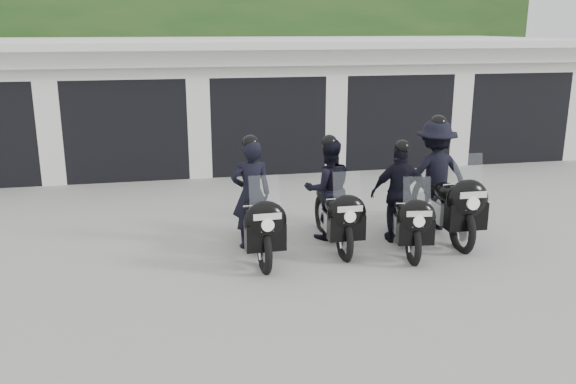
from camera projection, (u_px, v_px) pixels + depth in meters
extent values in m
plane|color=gray|center=(335.00, 262.00, 8.77)|extent=(80.00, 80.00, 0.00)
cube|color=white|center=(249.00, 98.00, 16.43)|extent=(16.00, 6.00, 2.80)
cube|color=white|center=(249.00, 42.00, 15.85)|extent=(16.40, 6.80, 0.16)
cube|color=white|center=(270.00, 57.00, 13.03)|extent=(16.40, 0.12, 0.40)
cube|color=black|center=(269.00, 169.00, 13.92)|extent=(16.00, 0.06, 0.24)
cube|color=white|center=(50.00, 118.00, 12.83)|extent=(0.50, 0.50, 2.80)
cube|color=black|center=(129.00, 123.00, 14.20)|extent=(2.60, 2.60, 2.20)
cube|color=white|center=(122.00, 64.00, 12.84)|extent=(2.60, 0.50, 0.60)
cube|color=white|center=(198.00, 114.00, 13.44)|extent=(0.50, 0.50, 2.80)
cube|color=black|center=(260.00, 119.00, 14.81)|extent=(2.60, 2.60, 2.20)
cube|color=white|center=(267.00, 63.00, 13.45)|extent=(2.60, 0.50, 0.60)
cube|color=white|center=(333.00, 110.00, 14.04)|extent=(0.50, 0.50, 2.80)
cube|color=black|center=(381.00, 115.00, 15.42)|extent=(2.60, 2.60, 2.20)
cube|color=white|center=(399.00, 61.00, 14.06)|extent=(2.60, 0.50, 0.60)
cube|color=white|center=(458.00, 107.00, 14.65)|extent=(0.50, 0.50, 2.80)
cube|color=black|center=(492.00, 112.00, 16.02)|extent=(2.60, 2.60, 2.20)
cube|color=white|center=(520.00, 60.00, 14.66)|extent=(2.60, 0.50, 0.60)
cube|color=white|center=(572.00, 104.00, 15.26)|extent=(0.50, 0.50, 2.80)
cube|color=#1A3C16|center=(232.00, 61.00, 20.01)|extent=(20.00, 2.00, 4.30)
cylinder|color=black|center=(32.00, 76.00, 20.29)|extent=(0.24, 0.24, 3.30)
cylinder|color=black|center=(309.00, 72.00, 22.15)|extent=(0.24, 0.24, 3.30)
cylinder|color=black|center=(425.00, 70.00, 23.03)|extent=(0.24, 0.24, 3.30)
torus|color=black|center=(264.00, 250.00, 8.41)|extent=(0.13, 0.70, 0.69)
torus|color=black|center=(247.00, 221.00, 9.69)|extent=(0.13, 0.70, 0.69)
cube|color=#AFAFB5|center=(255.00, 230.00, 9.05)|extent=(0.26, 0.53, 0.30)
cube|color=black|center=(255.00, 240.00, 9.07)|extent=(0.12, 1.24, 0.06)
ellipsoid|color=black|center=(257.00, 212.00, 8.81)|extent=(0.33, 0.56, 0.27)
cube|color=black|center=(252.00, 203.00, 9.19)|extent=(0.26, 0.53, 0.10)
ellipsoid|color=black|center=(265.00, 221.00, 8.22)|extent=(0.61, 0.33, 0.57)
cube|color=black|center=(265.00, 237.00, 8.27)|extent=(0.56, 0.23, 0.38)
cube|color=#B2BFC6|center=(265.00, 194.00, 8.14)|extent=(0.42, 0.12, 0.49)
cylinder|color=silver|center=(262.00, 205.00, 8.35)|extent=(0.53, 0.04, 0.03)
cube|color=silver|center=(268.00, 217.00, 8.04)|extent=(0.38, 0.03, 0.09)
cube|color=silver|center=(267.00, 228.00, 8.11)|extent=(0.17, 0.02, 0.10)
imported|color=black|center=(251.00, 194.00, 9.17)|extent=(0.62, 0.42, 1.67)
sphere|color=black|center=(250.00, 143.00, 8.97)|extent=(0.26, 0.26, 0.26)
torus|color=black|center=(345.00, 240.00, 8.85)|extent=(0.10, 0.67, 0.67)
torus|color=black|center=(322.00, 214.00, 10.09)|extent=(0.10, 0.67, 0.67)
cube|color=#AFAFB5|center=(332.00, 222.00, 9.47)|extent=(0.24, 0.50, 0.29)
cube|color=black|center=(332.00, 231.00, 9.49)|extent=(0.08, 1.19, 0.05)
ellipsoid|color=black|center=(335.00, 205.00, 9.24)|extent=(0.30, 0.53, 0.26)
cube|color=black|center=(329.00, 197.00, 9.61)|extent=(0.24, 0.50, 0.09)
ellipsoid|color=black|center=(347.00, 213.00, 8.67)|extent=(0.58, 0.30, 0.55)
cube|color=black|center=(346.00, 227.00, 8.72)|extent=(0.53, 0.20, 0.36)
cube|color=#B2BFC6|center=(347.00, 188.00, 8.60)|extent=(0.40, 0.11, 0.47)
cylinder|color=silver|center=(343.00, 199.00, 8.80)|extent=(0.51, 0.03, 0.03)
cube|color=silver|center=(350.00, 209.00, 8.49)|extent=(0.36, 0.02, 0.08)
cube|color=silver|center=(349.00, 220.00, 8.56)|extent=(0.16, 0.01, 0.09)
imported|color=black|center=(328.00, 189.00, 9.59)|extent=(0.78, 0.61, 1.60)
sphere|color=black|center=(329.00, 142.00, 9.39)|extent=(0.25, 0.25, 0.25)
torus|color=black|center=(413.00, 244.00, 8.70)|extent=(0.19, 0.65, 0.65)
torus|color=black|center=(393.00, 217.00, 9.93)|extent=(0.19, 0.65, 0.65)
cube|color=#AFAFB5|center=(402.00, 226.00, 9.32)|extent=(0.30, 0.52, 0.28)
cube|color=black|center=(402.00, 235.00, 9.34)|extent=(0.24, 1.15, 0.05)
ellipsoid|color=black|center=(406.00, 210.00, 9.09)|extent=(0.36, 0.55, 0.26)
cube|color=black|center=(400.00, 201.00, 9.46)|extent=(0.30, 0.52, 0.09)
ellipsoid|color=black|center=(416.00, 218.00, 8.53)|extent=(0.59, 0.37, 0.53)
cube|color=black|center=(415.00, 232.00, 8.58)|extent=(0.54, 0.27, 0.35)
cube|color=#B2BFC6|center=(417.00, 193.00, 8.46)|extent=(0.40, 0.16, 0.45)
cylinder|color=silver|center=(413.00, 203.00, 8.65)|extent=(0.49, 0.10, 0.02)
cube|color=silver|center=(419.00, 214.00, 8.35)|extent=(0.35, 0.06, 0.08)
cube|color=silver|center=(418.00, 224.00, 8.42)|extent=(0.16, 0.04, 0.09)
imported|color=black|center=(400.00, 193.00, 9.44)|extent=(0.98, 0.65, 1.55)
sphere|color=black|center=(402.00, 147.00, 9.25)|extent=(0.24, 0.24, 0.24)
torus|color=black|center=(462.00, 230.00, 9.17)|extent=(0.12, 0.76, 0.76)
torus|color=black|center=(422.00, 202.00, 10.59)|extent=(0.12, 0.76, 0.76)
cube|color=#AFAFB5|center=(440.00, 210.00, 9.88)|extent=(0.28, 0.57, 0.33)
cube|color=black|center=(440.00, 221.00, 9.90)|extent=(0.09, 1.35, 0.06)
ellipsoid|color=black|center=(447.00, 192.00, 9.62)|extent=(0.34, 0.60, 0.30)
cube|color=black|center=(435.00, 184.00, 10.04)|extent=(0.28, 0.57, 0.10)
ellipsoid|color=black|center=(467.00, 200.00, 8.96)|extent=(0.66, 0.35, 0.62)
cube|color=black|center=(466.00, 216.00, 9.03)|extent=(0.61, 0.23, 0.42)
cube|color=#B2BFC6|center=(468.00, 172.00, 8.88)|extent=(0.46, 0.12, 0.53)
cylinder|color=silver|center=(462.00, 184.00, 9.11)|extent=(0.58, 0.03, 0.03)
cube|color=silver|center=(474.00, 195.00, 8.76)|extent=(0.42, 0.02, 0.09)
cube|color=silver|center=(472.00, 207.00, 8.84)|extent=(0.19, 0.02, 0.10)
imported|color=black|center=(435.00, 175.00, 10.02)|extent=(1.19, 0.62, 1.83)
sphere|color=black|center=(438.00, 124.00, 9.79)|extent=(0.28, 0.28, 0.28)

